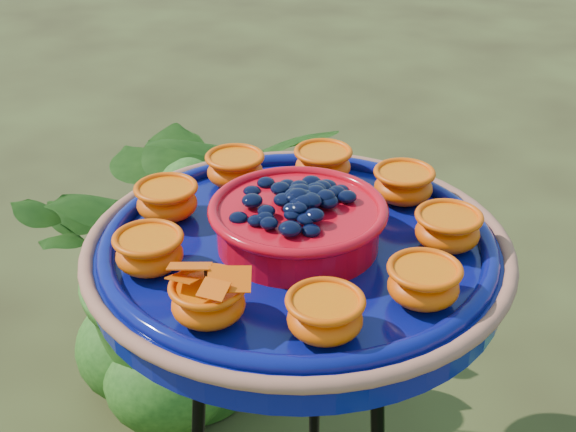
# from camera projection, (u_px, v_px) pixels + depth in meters

# --- Properties ---
(feeder_dish) EXTENTS (0.61, 0.61, 0.11)m
(feeder_dish) POSITION_uv_depth(u_px,v_px,m) (298.00, 245.00, 0.94)
(feeder_dish) COLOR #080E63
(feeder_dish) RESTS_ON tripod_stand
(shrub_back_left) EXTENTS (1.02, 1.00, 0.86)m
(shrub_back_left) POSITION_uv_depth(u_px,v_px,m) (194.00, 247.00, 2.01)
(shrub_back_left) COLOR #1C4312
(shrub_back_left) RESTS_ON ground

